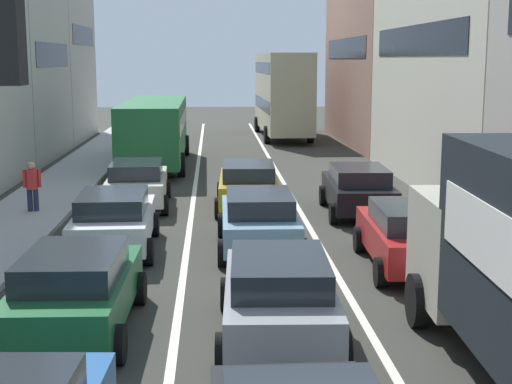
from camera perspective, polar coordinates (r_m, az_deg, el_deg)
The scene contains 14 objects.
sidewalk_left at distance 26.62m, azimuth -15.58°, elevation -0.39°, with size 2.60×64.00×0.14m, color #A6A6A6.
lane_stripe_left at distance 26.02m, azimuth -4.75°, elevation -0.42°, with size 0.16×60.00×0.01m, color silver.
lane_stripe_right at distance 26.16m, azimuth 2.71°, elevation -0.35°, with size 0.16×60.00×0.01m, color silver.
sedan_centre_lane_second at distance 12.84m, azimuth 1.73°, elevation -7.75°, with size 2.20×4.37×1.49m.
wagon_left_lane_second at distance 13.50m, azimuth -13.52°, elevation -7.14°, with size 2.14×4.34×1.49m.
hatchback_centre_lane_third at distance 18.66m, azimuth 0.23°, elevation -2.09°, with size 2.09×4.31×1.49m.
sedan_left_lane_third at distance 18.97m, azimuth -10.72°, elevation -2.06°, with size 2.14×4.34×1.49m.
coupe_centre_lane_fourth at distance 23.84m, azimuth -0.58°, elevation 0.57°, with size 2.18×4.36×1.49m.
sedan_left_lane_fourth at distance 24.49m, azimuth -9.01°, elevation 0.71°, with size 2.17×4.36×1.49m.
sedan_right_lane_behind_truck at distance 17.44m, azimuth 11.61°, elevation -3.16°, with size 2.20×4.37×1.49m.
wagon_right_lane_far at distance 23.27m, azimuth 7.76°, elevation 0.25°, with size 2.21×4.37×1.49m.
bus_mid_queue_primary at distance 33.68m, azimuth -7.68°, elevation 4.92°, with size 2.86×10.52×2.90m.
bus_far_queue_secondary at distance 45.78m, azimuth 2.04°, elevation 7.68°, with size 2.97×10.55×5.06m.
pedestrian_near_kerb at distance 23.82m, azimuth -16.61°, elevation 0.51°, with size 0.54×0.34×1.66m.
Camera 1 is at (-1.01, -5.58, 4.72)m, focal length 52.73 mm.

